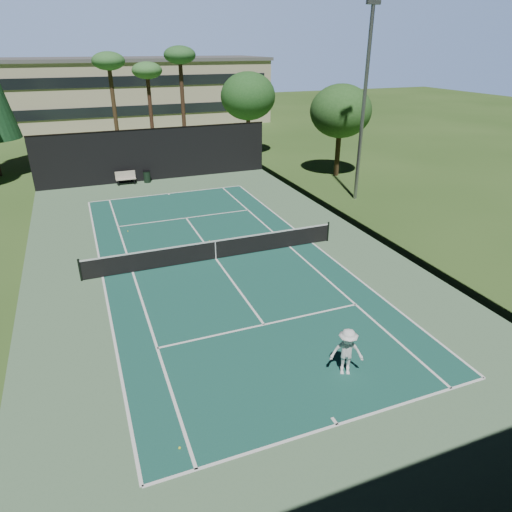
{
  "coord_description": "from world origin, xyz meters",
  "views": [
    {
      "loc": [
        -5.7,
        -20.09,
        9.84
      ],
      "look_at": [
        1.0,
        -3.0,
        1.3
      ],
      "focal_mm": 32.0,
      "sensor_mm": 36.0,
      "label": 1
    }
  ],
  "objects_px": {
    "tennis_ball_d": "(128,231)",
    "park_bench": "(126,178)",
    "player": "(347,352)",
    "tennis_net": "(215,249)",
    "tennis_ball_b": "(140,263)",
    "trash_bin": "(147,176)",
    "tennis_ball_c": "(209,241)",
    "tennis_ball_a": "(180,448)"
  },
  "relations": [
    {
      "from": "tennis_ball_d",
      "to": "park_bench",
      "type": "distance_m",
      "value": 10.15
    },
    {
      "from": "player",
      "to": "park_bench",
      "type": "relative_size",
      "value": 1.12
    },
    {
      "from": "tennis_net",
      "to": "park_bench",
      "type": "xyz_separation_m",
      "value": [
        -2.52,
        15.48,
        -0.01
      ]
    },
    {
      "from": "player",
      "to": "park_bench",
      "type": "distance_m",
      "value": 25.77
    },
    {
      "from": "tennis_ball_b",
      "to": "trash_bin",
      "type": "xyz_separation_m",
      "value": [
        2.75,
        14.55,
        0.44
      ]
    },
    {
      "from": "tennis_net",
      "to": "tennis_ball_d",
      "type": "bearing_deg",
      "value": 124.17
    },
    {
      "from": "tennis_ball_c",
      "to": "tennis_ball_d",
      "type": "xyz_separation_m",
      "value": [
        -4.0,
        3.1,
        0.0
      ]
    },
    {
      "from": "tennis_ball_c",
      "to": "trash_bin",
      "type": "bearing_deg",
      "value": 95.37
    },
    {
      "from": "tennis_net",
      "to": "tennis_ball_c",
      "type": "bearing_deg",
      "value": 81.89
    },
    {
      "from": "tennis_net",
      "to": "tennis_ball_a",
      "type": "xyz_separation_m",
      "value": [
        -4.36,
        -11.07,
        -0.52
      ]
    },
    {
      "from": "player",
      "to": "tennis_ball_a",
      "type": "xyz_separation_m",
      "value": [
        -5.77,
        -1.08,
        -0.8
      ]
    },
    {
      "from": "player",
      "to": "tennis_ball_c",
      "type": "relative_size",
      "value": 24.37
    },
    {
      "from": "tennis_net",
      "to": "trash_bin",
      "type": "bearing_deg",
      "value": 93.36
    },
    {
      "from": "tennis_ball_a",
      "to": "tennis_ball_c",
      "type": "bearing_deg",
      "value": 70.68
    },
    {
      "from": "tennis_ball_b",
      "to": "tennis_ball_d",
      "type": "bearing_deg",
      "value": 90.12
    },
    {
      "from": "tennis_net",
      "to": "tennis_ball_c",
      "type": "distance_m",
      "value": 2.39
    },
    {
      "from": "tennis_ball_a",
      "to": "player",
      "type": "bearing_deg",
      "value": 10.63
    },
    {
      "from": "park_bench",
      "to": "trash_bin",
      "type": "xyz_separation_m",
      "value": [
        1.61,
        -0.01,
        -0.07
      ]
    },
    {
      "from": "tennis_net",
      "to": "park_bench",
      "type": "height_order",
      "value": "tennis_net"
    },
    {
      "from": "tennis_ball_a",
      "to": "tennis_ball_c",
      "type": "relative_size",
      "value": 1.1
    },
    {
      "from": "tennis_ball_b",
      "to": "tennis_ball_c",
      "type": "xyz_separation_m",
      "value": [
        3.99,
        1.38,
        -0.0
      ]
    },
    {
      "from": "player",
      "to": "park_bench",
      "type": "xyz_separation_m",
      "value": [
        -3.92,
        25.47,
        -0.29
      ]
    },
    {
      "from": "trash_bin",
      "to": "player",
      "type": "bearing_deg",
      "value": -84.81
    },
    {
      "from": "trash_bin",
      "to": "tennis_ball_a",
      "type": "bearing_deg",
      "value": -97.41
    },
    {
      "from": "tennis_net",
      "to": "park_bench",
      "type": "relative_size",
      "value": 8.6
    },
    {
      "from": "tennis_ball_a",
      "to": "tennis_ball_d",
      "type": "relative_size",
      "value": 1.07
    },
    {
      "from": "tennis_net",
      "to": "tennis_ball_d",
      "type": "height_order",
      "value": "tennis_net"
    },
    {
      "from": "tennis_ball_a",
      "to": "tennis_ball_c",
      "type": "xyz_separation_m",
      "value": [
        4.69,
        13.38,
        -0.0
      ]
    },
    {
      "from": "player",
      "to": "trash_bin",
      "type": "bearing_deg",
      "value": 119.0
    },
    {
      "from": "tennis_ball_c",
      "to": "tennis_ball_d",
      "type": "relative_size",
      "value": 0.98
    },
    {
      "from": "player",
      "to": "trash_bin",
      "type": "height_order",
      "value": "player"
    },
    {
      "from": "tennis_ball_c",
      "to": "tennis_ball_d",
      "type": "bearing_deg",
      "value": 142.22
    },
    {
      "from": "tennis_ball_a",
      "to": "trash_bin",
      "type": "bearing_deg",
      "value": 82.59
    },
    {
      "from": "tennis_ball_a",
      "to": "tennis_ball_d",
      "type": "bearing_deg",
      "value": 87.6
    },
    {
      "from": "tennis_ball_a",
      "to": "trash_bin",
      "type": "distance_m",
      "value": 26.77
    },
    {
      "from": "tennis_ball_a",
      "to": "trash_bin",
      "type": "relative_size",
      "value": 0.08
    },
    {
      "from": "tennis_ball_a",
      "to": "tennis_ball_b",
      "type": "relative_size",
      "value": 1.05
    },
    {
      "from": "player",
      "to": "trash_bin",
      "type": "xyz_separation_m",
      "value": [
        -2.31,
        25.46,
        -0.36
      ]
    },
    {
      "from": "tennis_ball_a",
      "to": "park_bench",
      "type": "distance_m",
      "value": 26.62
    },
    {
      "from": "player",
      "to": "tennis_ball_c",
      "type": "height_order",
      "value": "player"
    },
    {
      "from": "tennis_ball_b",
      "to": "tennis_ball_c",
      "type": "distance_m",
      "value": 4.22
    },
    {
      "from": "tennis_ball_c",
      "to": "trash_bin",
      "type": "distance_m",
      "value": 13.23
    }
  ]
}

